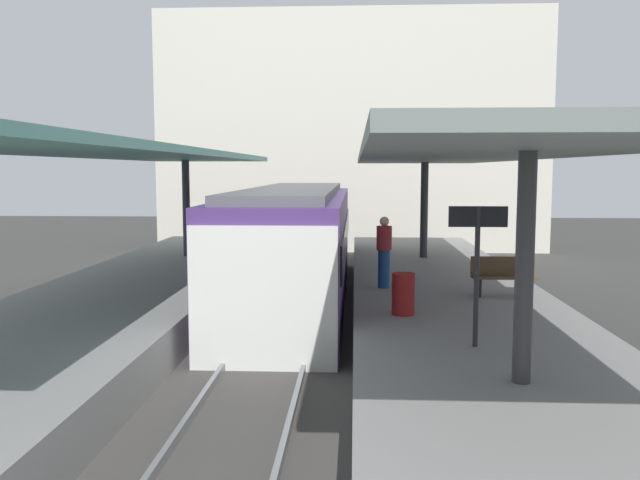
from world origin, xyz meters
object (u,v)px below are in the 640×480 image
at_px(platform_sign, 477,244).
at_px(platform_bench, 503,275).
at_px(passenger_near_bench, 384,251).
at_px(commuter_train, 295,245).
at_px(litter_bin, 403,294).

bearing_deg(platform_sign, platform_bench, 72.43).
bearing_deg(passenger_near_bench, platform_bench, -19.46).
xyz_separation_m(commuter_train, platform_bench, (4.89, -3.32, -0.26)).
distance_m(platform_sign, litter_bin, 2.78).
distance_m(platform_bench, passenger_near_bench, 2.77).
bearing_deg(litter_bin, commuter_train, 115.49).
distance_m(commuter_train, platform_sign, 8.47).
bearing_deg(platform_bench, platform_sign, -107.57).
xyz_separation_m(platform_bench, passenger_near_bench, (-2.58, 0.91, 0.41)).
relative_size(platform_bench, passenger_near_bench, 0.83).
height_order(litter_bin, passenger_near_bench, passenger_near_bench).
relative_size(commuter_train, platform_sign, 5.93).
bearing_deg(litter_bin, platform_sign, -67.31).
distance_m(litter_bin, passenger_near_bench, 2.99).
height_order(platform_bench, litter_bin, platform_bench).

